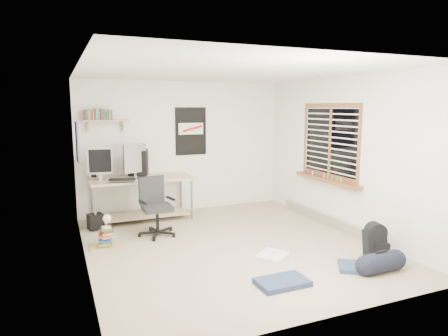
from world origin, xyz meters
name	(u,v)px	position (x,y,z in m)	size (l,w,h in m)	color
floor	(230,245)	(0.00, 0.00, -0.01)	(4.00, 4.50, 0.01)	gray
ceiling	(230,71)	(0.00, 0.00, 2.50)	(4.00, 4.50, 0.01)	white
back_wall	(183,147)	(0.00, 2.25, 1.25)	(4.00, 0.01, 2.50)	silver
left_wall	(82,170)	(-2.00, 0.00, 1.25)	(0.01, 4.50, 2.50)	silver
right_wall	(343,155)	(2.00, 0.00, 1.25)	(0.01, 4.50, 2.50)	silver
desk	(142,200)	(-0.91, 1.85, 0.36)	(1.78, 0.78, 0.81)	beige
monitor_left	(100,165)	(-1.61, 1.83, 1.04)	(0.41, 0.10, 0.45)	#A1A1A6
monitor_right	(135,163)	(-1.04, 1.74, 1.06)	(0.45, 0.11, 0.49)	#ADADB2
pc_tower	(142,162)	(-0.87, 1.97, 1.03)	(0.20, 0.42, 0.44)	black
keyboard	(122,179)	(-1.29, 1.52, 0.82)	(0.44, 0.15, 0.02)	black
speaker_left	(94,172)	(-1.70, 2.00, 0.90)	(0.09, 0.09, 0.18)	black
speaker_right	(131,171)	(-1.08, 1.87, 0.90)	(0.09, 0.09, 0.18)	black
office_chair	(157,205)	(-0.87, 0.87, 0.49)	(0.61, 0.61, 0.93)	#242426
wall_shelf	(106,121)	(-1.45, 2.14, 1.78)	(0.80, 0.22, 0.24)	tan
poster_back_wall	(191,131)	(0.15, 2.23, 1.55)	(0.62, 0.03, 0.92)	black
poster_left_wall	(77,142)	(-1.99, 1.20, 1.50)	(0.02, 0.42, 0.60)	navy
window	(329,141)	(1.95, 0.30, 1.45)	(0.10, 1.50, 1.26)	brown
baseboard_heater	(326,220)	(1.96, 0.30, 0.09)	(0.08, 2.50, 0.18)	#B7B2A8
backpack	(375,243)	(1.61, -1.20, 0.20)	(0.28, 0.22, 0.37)	black
duffel_bag	(381,261)	(1.32, -1.61, 0.14)	(0.25, 0.25, 0.49)	black
tshirt	(273,255)	(0.35, -0.65, 0.02)	(0.42, 0.36, 0.04)	silver
jeans_a	(282,282)	(0.02, -1.45, 0.03)	(0.59, 0.37, 0.06)	navy
jeans_b	(351,267)	(1.06, -1.38, 0.03)	(0.39, 0.29, 0.05)	navy
book_stack	(106,237)	(-1.69, 0.64, 0.15)	(0.39, 0.32, 0.27)	brown
desk_lamp	(106,222)	(-1.67, 0.62, 0.38)	(0.13, 0.21, 0.21)	silver
subwoofer	(95,221)	(-1.75, 1.57, 0.14)	(0.23, 0.23, 0.25)	black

